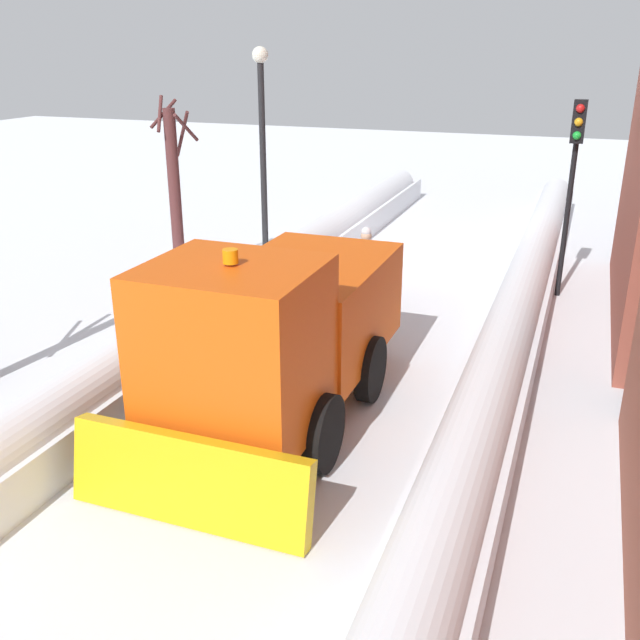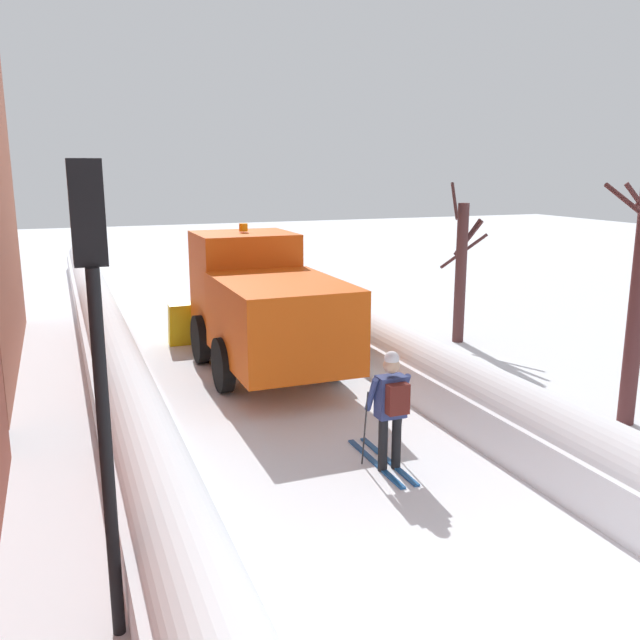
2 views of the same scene
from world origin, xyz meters
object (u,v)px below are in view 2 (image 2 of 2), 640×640
at_px(plow_truck, 262,304).
at_px(traffic_light_pole, 95,314).
at_px(bare_tree_mid, 461,270).
at_px(skier, 391,405).
at_px(bare_tree_near, 638,298).

relative_size(plow_truck, traffic_light_pole, 1.35).
relative_size(plow_truck, bare_tree_mid, 1.49).
xyz_separation_m(skier, bare_tree_near, (4.67, 0.14, 1.23)).
height_order(skier, bare_tree_mid, bare_tree_mid).
distance_m(skier, traffic_light_pole, 5.04).
bearing_deg(bare_tree_near, skier, -178.24).
distance_m(traffic_light_pole, bare_tree_near, 9.05).
xyz_separation_m(skier, traffic_light_pole, (-4.04, -2.15, 2.10)).
relative_size(traffic_light_pole, bare_tree_near, 0.99).
xyz_separation_m(plow_truck, skier, (0.30, -5.49, -0.48)).
relative_size(plow_truck, skier, 3.31).
height_order(plow_truck, skier, plow_truck).
distance_m(bare_tree_near, bare_tree_mid, 5.98).
relative_size(skier, bare_tree_near, 0.41).
bearing_deg(plow_truck, skier, -86.91).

